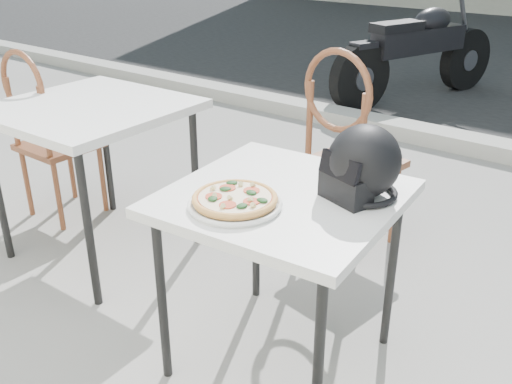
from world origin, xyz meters
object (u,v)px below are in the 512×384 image
Objects in this scene: pizza at (235,198)px; cafe_table_side at (90,119)px; helmet at (362,166)px; cafe_table_main at (283,210)px; cafe_chair_side at (45,127)px; cafe_chair_main at (346,142)px; plate at (235,204)px; motorcycle at (418,53)px.

pizza is 0.38× the size of cafe_table_side.
cafe_table_main is at bearing -129.37° from helmet.
cafe_chair_side is at bearing 166.74° from pizza.
cafe_chair_main reaches higher than cafe_chair_side.
plate is (-0.07, -0.19, 0.08)m from cafe_table_main.
cafe_table_main is 0.41× the size of motorcycle.
cafe_table_side reaches higher than pizza.
cafe_chair_side is (-1.99, 0.07, -0.28)m from helmet.
motorcycle reaches higher than pizza.
motorcycle is at bearing -99.40° from cafe_chair_side.
plate is 4.28m from motorcycle.
plate is at bearing 167.10° from cafe_chair_side.
cafe_table_main is at bearing -6.34° from cafe_table_side.
cafe_table_main is 1.25m from cafe_table_side.
cafe_table_main is 0.82× the size of cafe_chair_side.
plate is at bearing -110.07° from cafe_table_main.
helmet is 1.46m from cafe_table_side.
cafe_table_main is 2.49× the size of pizza.
helmet reaches higher than plate.
pizza is at bearing -110.06° from cafe_table_main.
plate is at bearing -113.51° from helmet.
cafe_table_side is (-1.17, 0.32, -0.01)m from plate.
plate is 1.14m from cafe_chair_main.
cafe_table_main is 0.21m from plate.
cafe_table_side is at bearing 164.56° from pizza.
cafe_table_side is at bearing 164.55° from plate.
helmet is (0.29, 0.33, 0.10)m from plate.
cafe_chair_main is 1.25× the size of cafe_table_side.
plate is at bearing -116.49° from pizza.
cafe_table_main is 0.77× the size of cafe_chair_main.
plate is at bearing -15.45° from cafe_table_side.
cafe_chair_side is at bearing 166.73° from plate.
motorcycle is (-1.06, 4.14, -0.30)m from pizza.
cafe_table_main is 0.22m from pizza.
cafe_table_side is (-0.98, -0.79, 0.13)m from cafe_chair_main.
cafe_chair_main reaches higher than motorcycle.
helmet is at bearing 48.54° from pizza.
pizza is 0.45m from helmet.
pizza is 1.76m from cafe_chair_side.
plate is 0.02m from pizza.
cafe_chair_side is (-1.70, 0.40, -0.18)m from plate.
helmet is 4.06m from motorcycle.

